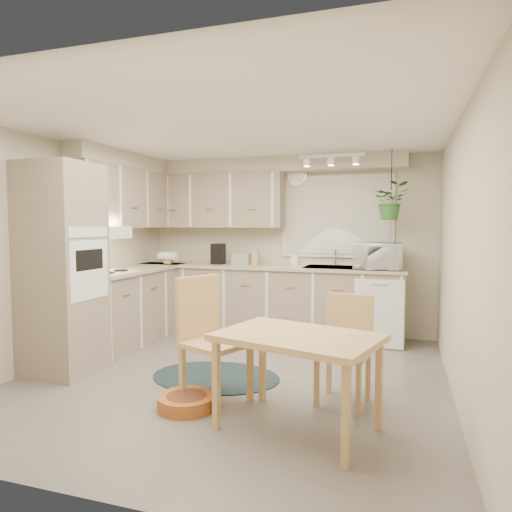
# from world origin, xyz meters

# --- Properties ---
(floor) EXTENTS (4.20, 4.20, 0.00)m
(floor) POSITION_xyz_m (0.00, 0.00, 0.00)
(floor) COLOR slate
(floor) RESTS_ON ground
(ceiling) EXTENTS (4.20, 4.20, 0.00)m
(ceiling) POSITION_xyz_m (0.00, 0.00, 2.40)
(ceiling) COLOR white
(ceiling) RESTS_ON wall_back
(wall_back) EXTENTS (4.00, 0.04, 2.40)m
(wall_back) POSITION_xyz_m (0.00, 2.10, 1.20)
(wall_back) COLOR beige
(wall_back) RESTS_ON floor
(wall_front) EXTENTS (4.00, 0.04, 2.40)m
(wall_front) POSITION_xyz_m (0.00, -2.10, 1.20)
(wall_front) COLOR beige
(wall_front) RESTS_ON floor
(wall_left) EXTENTS (0.04, 4.20, 2.40)m
(wall_left) POSITION_xyz_m (-2.00, 0.00, 1.20)
(wall_left) COLOR beige
(wall_left) RESTS_ON floor
(wall_right) EXTENTS (0.04, 4.20, 2.40)m
(wall_right) POSITION_xyz_m (2.00, 0.00, 1.20)
(wall_right) COLOR beige
(wall_right) RESTS_ON floor
(base_cab_left) EXTENTS (0.60, 1.85, 0.90)m
(base_cab_left) POSITION_xyz_m (-1.70, 0.88, 0.45)
(base_cab_left) COLOR gray
(base_cab_left) RESTS_ON floor
(base_cab_back) EXTENTS (3.60, 0.60, 0.90)m
(base_cab_back) POSITION_xyz_m (-0.20, 1.80, 0.45)
(base_cab_back) COLOR gray
(base_cab_back) RESTS_ON floor
(counter_left) EXTENTS (0.64, 1.89, 0.04)m
(counter_left) POSITION_xyz_m (-1.69, 0.88, 0.92)
(counter_left) COLOR tan
(counter_left) RESTS_ON base_cab_left
(counter_back) EXTENTS (3.64, 0.64, 0.04)m
(counter_back) POSITION_xyz_m (-0.20, 1.79, 0.92)
(counter_back) COLOR tan
(counter_back) RESTS_ON base_cab_back
(oven_stack) EXTENTS (0.65, 0.65, 2.10)m
(oven_stack) POSITION_xyz_m (-1.68, -0.38, 1.05)
(oven_stack) COLOR gray
(oven_stack) RESTS_ON floor
(wall_oven_face) EXTENTS (0.02, 0.56, 0.58)m
(wall_oven_face) POSITION_xyz_m (-1.35, -0.38, 1.05)
(wall_oven_face) COLOR white
(wall_oven_face) RESTS_ON oven_stack
(upper_cab_left) EXTENTS (0.35, 2.00, 0.75)m
(upper_cab_left) POSITION_xyz_m (-1.82, 1.00, 1.83)
(upper_cab_left) COLOR gray
(upper_cab_left) RESTS_ON wall_left
(upper_cab_back) EXTENTS (2.00, 0.35, 0.75)m
(upper_cab_back) POSITION_xyz_m (-1.00, 1.93, 1.83)
(upper_cab_back) COLOR gray
(upper_cab_back) RESTS_ON wall_back
(soffit_left) EXTENTS (0.30, 2.00, 0.20)m
(soffit_left) POSITION_xyz_m (-1.85, 1.00, 2.30)
(soffit_left) COLOR beige
(soffit_left) RESTS_ON wall_left
(soffit_back) EXTENTS (3.60, 0.30, 0.20)m
(soffit_back) POSITION_xyz_m (-0.20, 1.95, 2.30)
(soffit_back) COLOR beige
(soffit_back) RESTS_ON wall_back
(cooktop) EXTENTS (0.52, 0.58, 0.02)m
(cooktop) POSITION_xyz_m (-1.68, 0.30, 0.94)
(cooktop) COLOR white
(cooktop) RESTS_ON counter_left
(range_hood) EXTENTS (0.40, 0.60, 0.14)m
(range_hood) POSITION_xyz_m (-1.70, 0.30, 1.40)
(range_hood) COLOR white
(range_hood) RESTS_ON upper_cab_left
(window_blinds) EXTENTS (1.40, 0.02, 1.00)m
(window_blinds) POSITION_xyz_m (0.70, 2.07, 1.60)
(window_blinds) COLOR silver
(window_blinds) RESTS_ON wall_back
(window_frame) EXTENTS (1.50, 0.02, 1.10)m
(window_frame) POSITION_xyz_m (0.70, 2.08, 1.60)
(window_frame) COLOR beige
(window_frame) RESTS_ON wall_back
(sink) EXTENTS (0.70, 0.48, 0.10)m
(sink) POSITION_xyz_m (0.70, 1.80, 0.90)
(sink) COLOR #9FA2A6
(sink) RESTS_ON counter_back
(dishwasher_front) EXTENTS (0.58, 0.02, 0.83)m
(dishwasher_front) POSITION_xyz_m (1.30, 1.49, 0.42)
(dishwasher_front) COLOR white
(dishwasher_front) RESTS_ON base_cab_back
(track_light_bar) EXTENTS (0.80, 0.04, 0.04)m
(track_light_bar) POSITION_xyz_m (0.70, 1.55, 2.33)
(track_light_bar) COLOR white
(track_light_bar) RESTS_ON ceiling
(wall_clock) EXTENTS (0.30, 0.03, 0.30)m
(wall_clock) POSITION_xyz_m (0.15, 2.07, 2.18)
(wall_clock) COLOR gold
(wall_clock) RESTS_ON wall_back
(dining_table) EXTENTS (1.28, 1.02, 0.70)m
(dining_table) POSITION_xyz_m (0.85, -0.92, 0.35)
(dining_table) COLOR tan
(dining_table) RESTS_ON floor
(chair_left) EXTENTS (0.64, 0.64, 1.05)m
(chair_left) POSITION_xyz_m (0.08, -0.61, 0.53)
(chair_left) COLOR tan
(chair_left) RESTS_ON floor
(chair_back) EXTENTS (0.48, 0.48, 0.90)m
(chair_back) POSITION_xyz_m (1.11, -0.33, 0.45)
(chair_back) COLOR tan
(chair_back) RESTS_ON floor
(braided_rug) EXTENTS (1.30, 0.99, 0.01)m
(braided_rug) POSITION_xyz_m (-0.16, -0.06, 0.01)
(braided_rug) COLOR black
(braided_rug) RESTS_ON floor
(pet_bed) EXTENTS (0.54, 0.54, 0.11)m
(pet_bed) POSITION_xyz_m (-0.09, -0.83, 0.05)
(pet_bed) COLOR #AC5622
(pet_bed) RESTS_ON floor
(microwave) EXTENTS (0.61, 0.36, 0.40)m
(microwave) POSITION_xyz_m (1.26, 1.70, 1.14)
(microwave) COLOR white
(microwave) RESTS_ON counter_back
(soap_bottle) EXTENTS (0.12, 0.22, 0.10)m
(soap_bottle) POSITION_xyz_m (0.16, 1.95, 0.99)
(soap_bottle) COLOR white
(soap_bottle) RESTS_ON counter_back
(hanging_plant) EXTENTS (0.49, 0.53, 0.36)m
(hanging_plant) POSITION_xyz_m (1.41, 1.70, 1.73)
(hanging_plant) COLOR #306829
(hanging_plant) RESTS_ON ceiling
(coffee_maker) EXTENTS (0.17, 0.21, 0.29)m
(coffee_maker) POSITION_xyz_m (-0.90, 1.80, 1.08)
(coffee_maker) COLOR black
(coffee_maker) RESTS_ON counter_back
(toaster) EXTENTS (0.27, 0.18, 0.16)m
(toaster) POSITION_xyz_m (-0.55, 1.82, 1.02)
(toaster) COLOR #9FA2A6
(toaster) RESTS_ON counter_back
(knife_block) EXTENTS (0.10, 0.10, 0.20)m
(knife_block) POSITION_xyz_m (-0.37, 1.85, 1.04)
(knife_block) COLOR tan
(knife_block) RESTS_ON counter_back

